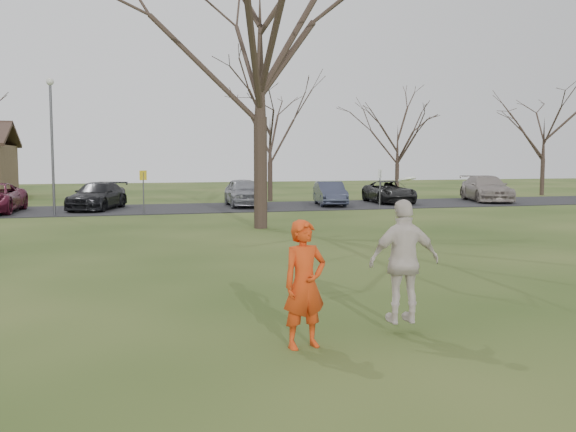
# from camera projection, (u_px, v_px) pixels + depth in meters

# --- Properties ---
(ground) EXTENTS (120.00, 120.00, 0.00)m
(ground) POSITION_uv_depth(u_px,v_px,m) (362.00, 343.00, 9.24)
(ground) COLOR #1E380F
(ground) RESTS_ON ground
(parking_strip) EXTENTS (62.00, 6.50, 0.04)m
(parking_strip) POSITION_uv_depth(u_px,v_px,m) (180.00, 208.00, 33.21)
(parking_strip) COLOR black
(parking_strip) RESTS_ON ground
(player_defender) EXTENTS (0.74, 0.56, 1.82)m
(player_defender) POSITION_uv_depth(u_px,v_px,m) (305.00, 284.00, 8.94)
(player_defender) COLOR red
(player_defender) RESTS_ON ground
(car_3) EXTENTS (3.43, 5.12, 1.38)m
(car_3) POSITION_uv_depth(u_px,v_px,m) (97.00, 196.00, 32.29)
(car_3) COLOR black
(car_3) RESTS_ON parking_strip
(car_4) EXTENTS (2.05, 4.59, 1.53)m
(car_4) POSITION_uv_depth(u_px,v_px,m) (244.00, 192.00, 34.44)
(car_4) COLOR gray
(car_4) RESTS_ON parking_strip
(car_5) EXTENTS (2.04, 4.15, 1.31)m
(car_5) POSITION_uv_depth(u_px,v_px,m) (330.00, 193.00, 35.04)
(car_5) COLOR #32364B
(car_5) RESTS_ON parking_strip
(car_6) EXTENTS (2.53, 4.79, 1.28)m
(car_6) POSITION_uv_depth(u_px,v_px,m) (389.00, 192.00, 36.93)
(car_6) COLOR black
(car_6) RESTS_ON parking_strip
(car_7) EXTENTS (3.50, 5.69, 1.54)m
(car_7) POSITION_uv_depth(u_px,v_px,m) (486.00, 188.00, 38.31)
(car_7) COLOR gray
(car_7) RESTS_ON parking_strip
(catching_play) EXTENTS (1.13, 0.52, 2.25)m
(catching_play) POSITION_uv_depth(u_px,v_px,m) (404.00, 261.00, 9.64)
(catching_play) COLOR beige
(catching_play) RESTS_ON ground
(lamp_post) EXTENTS (0.34, 0.34, 6.27)m
(lamp_post) POSITION_uv_depth(u_px,v_px,m) (52.00, 129.00, 28.84)
(lamp_post) COLOR #47474C
(lamp_post) RESTS_ON ground
(sign_yellow) EXTENTS (0.35, 0.35, 2.08)m
(sign_yellow) POSITION_uv_depth(u_px,v_px,m) (143.00, 184.00, 29.67)
(sign_yellow) COLOR #47474C
(sign_yellow) RESTS_ON ground
(sign_white) EXTENTS (0.35, 0.35, 2.08)m
(sign_white) POSITION_uv_depth(u_px,v_px,m) (380.00, 181.00, 32.89)
(sign_white) COLOR #47474C
(sign_white) RESTS_ON ground
(big_tree) EXTENTS (9.00, 9.00, 14.00)m
(big_tree) POSITION_uv_depth(u_px,v_px,m) (260.00, 41.00, 23.52)
(big_tree) COLOR #352821
(big_tree) RESTS_ON ground
(small_tree_row) EXTENTS (55.00, 5.90, 8.50)m
(small_tree_row) POSITION_uv_depth(u_px,v_px,m) (242.00, 138.00, 38.88)
(small_tree_row) COLOR #352821
(small_tree_row) RESTS_ON ground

